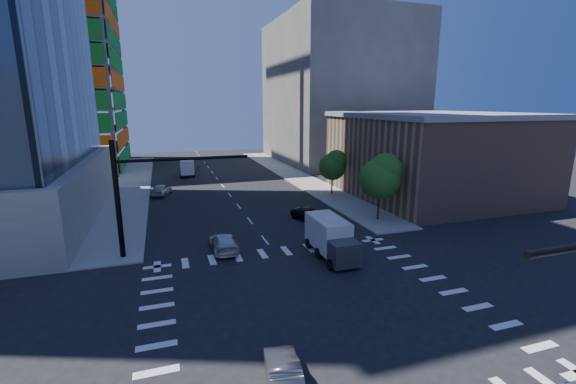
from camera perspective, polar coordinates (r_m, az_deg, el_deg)
name	(u,v)px	position (r m, az deg, el deg)	size (l,w,h in m)	color
ground	(317,307)	(23.78, 4.32, -16.60)	(160.00, 160.00, 0.00)	black
road_markings	(317,307)	(23.78, 4.32, -16.59)	(20.00, 20.00, 0.01)	silver
sidewalk_ne	(295,176)	(63.61, 0.99, 2.44)	(5.00, 60.00, 0.15)	gray
sidewalk_nw	(133,185)	(60.35, -22.04, 0.90)	(5.00, 60.00, 0.15)	gray
construction_building	(35,27)	(84.25, -33.42, 19.77)	(25.16, 34.50, 70.60)	gray
commercial_building	(432,154)	(53.10, 20.59, 5.23)	(20.50, 22.50, 10.60)	#956E56
bg_building_ne	(338,92)	(81.96, 7.38, 14.48)	(24.00, 30.00, 28.00)	#5E5B54
signal_mast_nw	(138,188)	(31.24, -21.35, 0.58)	(10.20, 0.40, 9.00)	black
tree_south	(382,176)	(39.55, 13.72, 2.36)	(4.16, 4.16, 6.82)	#382316
tree_north	(334,165)	(50.21, 6.78, 4.04)	(3.54, 3.52, 5.78)	#382316
car_nb_far	(311,214)	(39.47, 3.39, -3.34)	(2.14, 4.64, 1.29)	black
car_sb_near	(224,242)	(32.03, -9.50, -7.38)	(1.90, 4.68, 1.36)	silver
car_sb_mid	(161,190)	(52.90, -18.25, 0.35)	(1.77, 4.39, 1.50)	#AAABB2
car_sb_cross	(284,375)	(17.81, -0.66, -25.46)	(1.39, 3.98, 1.31)	#454549
box_truck_near	(332,242)	(30.17, 6.59, -7.31)	(2.45, 5.64, 2.95)	black
box_truck_far	(187,168)	(66.32, -14.75, 3.48)	(2.50, 5.49, 2.84)	black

